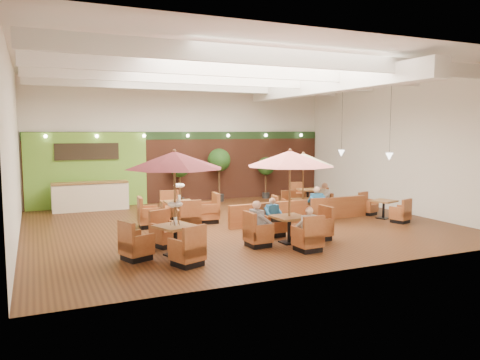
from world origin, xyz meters
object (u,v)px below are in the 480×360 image
topiary_1 (219,162)px  diner_3 (316,201)px  table_3 (179,212)px  table_4 (383,210)px  table_0 (172,180)px  diner_0 (308,224)px  table_1 (290,180)px  diner_2 (258,219)px  table_5 (308,198)px  diner_1 (273,213)px  table_2 (303,173)px  diner_4 (323,196)px  booth_divider (302,211)px  service_counter (90,196)px  topiary_0 (180,169)px  topiary_2 (266,168)px

topiary_1 → diner_3: bearing=-78.0°
table_3 → table_4: table_3 is taller
table_0 → diner_0: table_0 is taller
table_1 → diner_2: 1.48m
table_0 → diner_2: table_0 is taller
topiary_1 → table_3: bearing=-125.5°
table_4 → diner_2: size_ratio=2.88×
table_5 → diner_1: (-4.21, -4.69, 0.38)m
topiary_1 → table_1: bearing=-97.6°
topiary_1 → diner_0: topiary_1 is taller
table_2 → table_5: (1.78, 2.48, -1.36)m
diner_4 → table_3: bearing=89.9°
table_3 → diner_3: size_ratio=3.41×
booth_divider → table_4: bearing=-14.2°
service_counter → table_4: bearing=-32.9°
service_counter → diner_4: size_ratio=3.59×
table_5 → topiary_0: (-4.98, 2.75, 1.22)m
service_counter → diner_0: diner_0 is taller
diner_0 → diner_1: (-0.00, 2.02, -0.01)m
table_3 → topiary_2: bearing=43.2°
table_2 → table_5: bearing=65.0°
booth_divider → diner_3: size_ratio=6.86×
diner_4 → booth_divider: bearing=121.7°
diner_2 → table_5: bearing=129.3°
table_1 → table_4: (5.15, 1.92, -1.53)m
topiary_0 → diner_4: topiary_0 is taller
booth_divider → table_5: size_ratio=2.23×
table_3 → diner_1: (2.18, -2.81, 0.29)m
table_5 → topiary_1: size_ratio=1.05×
table_1 → diner_2: size_ratio=3.22×
table_5 → diner_3: diner_3 is taller
table_2 → table_4: size_ratio=1.02×
topiary_2 → diner_0: bearing=-110.6°
table_0 → diner_4: 7.65m
topiary_0 → diner_0: 9.53m
table_4 → diner_1: 5.25m
table_3 → table_4: bearing=-10.2°
diner_0 → diner_2: 1.43m
diner_1 → topiary_1: bearing=-100.6°
service_counter → diner_2: 9.03m
table_2 → topiary_1: 5.40m
table_1 → diner_0: bearing=-93.1°
table_1 → diner_0: 1.51m
diner_2 → diner_4: 5.42m
table_3 → table_1: bearing=-56.0°
topiary_1 → diner_0: 9.60m
booth_divider → table_1: 3.58m
table_0 → table_4: table_0 is taller
table_1 → topiary_2: (3.56, 8.46, -0.38)m
topiary_2 → table_0: bearing=-129.8°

